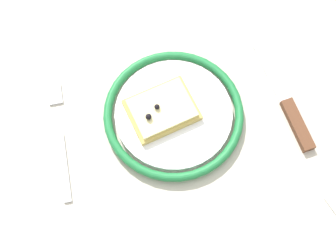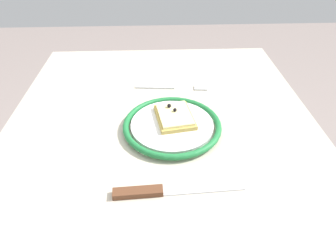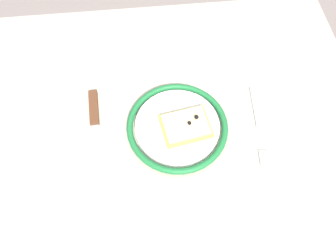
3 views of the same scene
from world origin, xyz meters
TOP-DOWN VIEW (x-y plane):
  - ground_plane at (0.00, 0.00)m, footprint 6.00×6.00m
  - dining_table at (0.00, 0.00)m, footprint 0.93×0.74m
  - plate at (-0.02, 0.02)m, footprint 0.23×0.23m
  - pizza_slice_near at (-0.03, 0.03)m, footprint 0.12×0.10m
  - knife at (0.17, -0.02)m, footprint 0.03×0.24m
  - fork at (-0.20, 0.03)m, footprint 0.03×0.20m
  - napkin at (0.25, -0.22)m, footprint 0.17×0.16m

SIDE VIEW (x-z plane):
  - ground_plane at x=0.00m, z-range 0.00..0.00m
  - dining_table at x=0.00m, z-range 0.28..1.05m
  - napkin at x=0.25m, z-range 0.78..0.78m
  - fork at x=-0.20m, z-range 0.78..0.78m
  - knife at x=0.17m, z-range 0.78..0.79m
  - plate at x=-0.02m, z-range 0.78..0.80m
  - pizza_slice_near at x=-0.03m, z-range 0.79..0.81m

